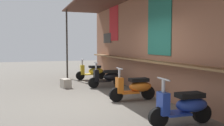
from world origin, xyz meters
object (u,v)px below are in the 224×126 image
(scooter_yellow, at_px, (92,71))
(scooter_orange, at_px, (135,87))
(scooter_blue, at_px, (184,106))
(merchandise_crate, at_px, (66,83))
(scooter_black, at_px, (108,77))

(scooter_yellow, height_order, scooter_orange, same)
(scooter_blue, distance_m, merchandise_crate, 5.42)
(scooter_blue, bearing_deg, scooter_yellow, -87.04)
(scooter_yellow, xyz_separation_m, scooter_blue, (7.03, -0.00, 0.00))
(scooter_black, relative_size, scooter_blue, 1.00)
(scooter_yellow, xyz_separation_m, scooter_orange, (4.69, -0.00, 0.00))
(scooter_black, relative_size, scooter_orange, 1.00)
(scooter_orange, bearing_deg, scooter_yellow, -88.21)
(scooter_orange, xyz_separation_m, scooter_blue, (2.34, -0.00, 0.00))
(scooter_blue, bearing_deg, merchandise_crate, -70.45)
(scooter_yellow, distance_m, merchandise_crate, 2.41)
(scooter_orange, bearing_deg, merchandise_crate, -59.76)
(scooter_yellow, height_order, merchandise_crate, scooter_yellow)
(scooter_yellow, height_order, scooter_black, same)
(scooter_yellow, relative_size, scooter_orange, 1.00)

